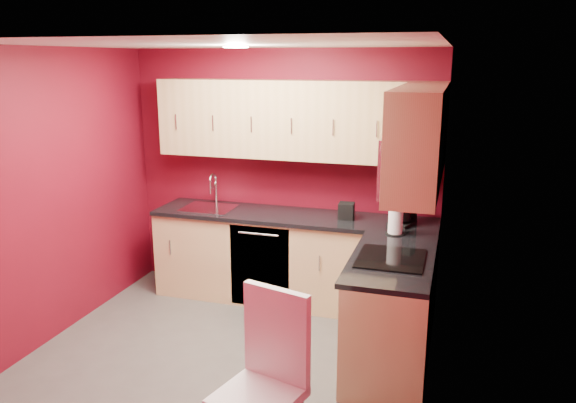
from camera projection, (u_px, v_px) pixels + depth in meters
The scene contains 21 objects.
floor at pixel (229, 354), 4.69m from camera, with size 3.20×3.20×0.00m, color #4F4D49.
ceiling at pixel (220, 44), 4.07m from camera, with size 3.20×3.20×0.00m, color white.
wall_back at pixel (283, 174), 5.77m from camera, with size 3.20×3.20×0.00m, color maroon.
wall_front at pixel (113, 280), 2.99m from camera, with size 3.20×3.20×0.00m, color maroon.
wall_left at pixel (54, 196), 4.83m from camera, with size 3.00×3.00×0.00m, color maroon.
wall_right at pixel (436, 228), 3.93m from camera, with size 3.00×3.00×0.00m, color maroon.
base_cabinets_back at pixel (293, 260), 5.64m from camera, with size 2.80×0.60×0.87m, color #DBBF7D.
base_cabinets_right at pixel (392, 314), 4.44m from camera, with size 0.60×1.30×0.87m, color #DBBF7D.
countertop_back at pixel (293, 217), 5.51m from camera, with size 2.80×0.63×0.04m, color black.
countertop_right at pixel (392, 260), 4.32m from camera, with size 0.63×1.27×0.04m, color black.
upper_cabinets_back at pixel (297, 120), 5.41m from camera, with size 2.80×0.35×0.75m, color tan.
upper_cabinets_right at pixel (420, 128), 4.23m from camera, with size 0.35×1.55×0.75m.
microwave at pixel (412, 163), 4.07m from camera, with size 0.42×0.76×0.42m.
cooktop at pixel (391, 259), 4.28m from camera, with size 0.50×0.55×0.01m, color black.
sink at pixel (209, 204), 5.77m from camera, with size 0.52×0.42×0.35m.
dishwasher_front at pixel (260, 267), 5.44m from camera, with size 0.60×0.02×0.82m, color black.
downlight at pixel (236, 47), 4.35m from camera, with size 0.20×0.20×0.01m, color white.
coffee_maker at pixel (402, 208), 5.13m from camera, with size 0.19×0.25×0.32m, color black, non-canonical shape.
napkin_holder at pixel (346, 211), 5.35m from camera, with size 0.14×0.14×0.16m, color black, non-canonical shape.
paper_towel at pixel (396, 218), 4.86m from camera, with size 0.17×0.17×0.30m, color white, non-canonical shape.
dining_chair at pixel (258, 388), 3.24m from camera, with size 0.44×0.46×1.10m, color white, non-canonical shape.
Camera 1 is at (1.71, -3.90, 2.40)m, focal length 35.00 mm.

